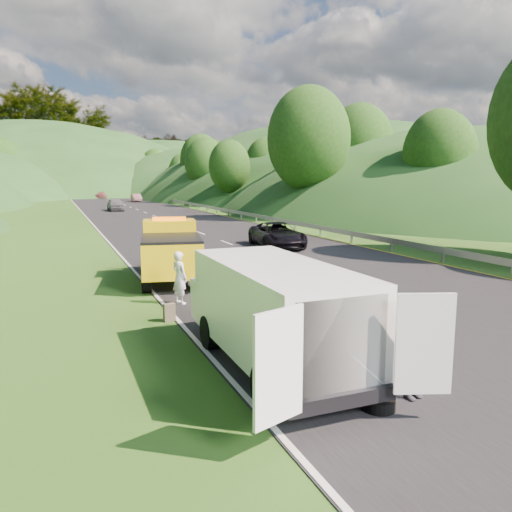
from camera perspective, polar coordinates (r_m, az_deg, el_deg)
name	(u,v)px	position (r m, az deg, el deg)	size (l,w,h in m)	color
ground	(300,308)	(15.89, 5.03, -5.95)	(320.00, 320.00, 0.00)	#38661E
road_surface	(155,216)	(54.73, -11.50, 4.49)	(14.00, 200.00, 0.02)	black
guardrail	(191,208)	(68.51, -7.42, 5.44)	(0.06, 140.00, 1.52)	gray
tree_line_right	(257,204)	(79.64, 0.10, 5.99)	(14.00, 140.00, 14.00)	#2A5519
hills_backdrop	(104,192)	(149.02, -17.00, 6.97)	(201.00, 288.60, 44.00)	#2D5B23
tow_truck	(171,251)	(20.08, -9.73, 0.60)	(3.13, 6.04, 2.47)	black
white_van	(273,309)	(10.72, 1.91, -6.05)	(3.55, 6.48, 2.30)	black
woman	(180,304)	(16.52, -8.66, -5.44)	(0.63, 0.46, 1.72)	silver
child	(253,329)	(13.71, -0.35, -8.35)	(0.55, 0.42, 1.12)	tan
worker	(414,399)	(10.07, 17.58, -15.36)	(1.12, 0.64, 1.73)	black
suitcase	(169,312)	(14.57, -9.89, -6.37)	(0.32, 0.18, 0.52)	#645E4B
spare_tire	(378,410)	(9.49, 13.82, -16.73)	(0.59, 0.59, 0.20)	black
passing_suv	(277,247)	(29.53, 2.42, 0.99)	(2.41, 5.23, 1.45)	black
dist_car_a	(116,211)	(64.91, -15.73, 4.99)	(1.84, 4.57, 1.56)	#515257
dist_car_b	(136,202)	(88.42, -13.51, 6.04)	(1.42, 4.08, 1.35)	brown
dist_car_c	(100,198)	(105.86, -17.36, 6.32)	(2.21, 5.42, 1.57)	brown
dist_car_d	(110,195)	(127.65, -16.37, 6.74)	(1.84, 4.57, 1.56)	#35454A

